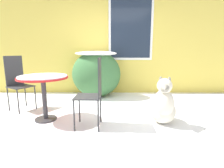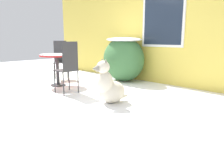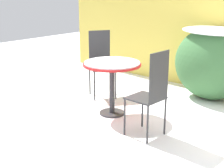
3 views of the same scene
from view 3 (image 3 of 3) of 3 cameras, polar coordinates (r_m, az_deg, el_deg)
name	(u,v)px [view 3 (image 3 of 3)]	position (r m, az deg, el deg)	size (l,w,h in m)	color
ground_plane	(176,139)	(4.35, 10.52, -9.01)	(16.00, 16.00, 0.00)	white
shrub_left	(212,62)	(5.79, 16.23, 3.61)	(1.25, 0.91, 1.19)	#386638
patio_table	(112,71)	(4.88, 0.00, 2.20)	(0.83, 0.83, 0.78)	#2D2D30
patio_chair_near_table	(101,61)	(5.77, -1.83, 3.81)	(0.55, 0.55, 1.09)	#2D2D30
patio_chair_far_side	(151,92)	(4.17, 6.56, -1.27)	(0.41, 0.41, 1.09)	#2D2D30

